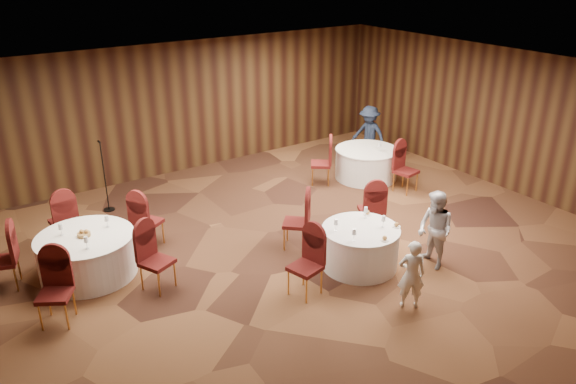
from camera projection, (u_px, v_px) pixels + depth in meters
ground at (285, 252)px, 10.46m from camera, size 12.00×12.00×0.00m
room_shell at (285, 153)px, 9.67m from camera, size 12.00×12.00×12.00m
table_main at (360, 247)px, 9.86m from camera, size 1.36×1.36×0.74m
table_left at (87, 255)px, 9.61m from camera, size 1.64×1.64×0.74m
table_right at (366, 163)px, 13.70m from camera, size 1.53×1.53×0.74m
chairs_main at (326, 231)px, 10.14m from camera, size 3.00×2.08×1.00m
chairs_left at (87, 250)px, 9.53m from camera, size 3.19×3.05×1.00m
chairs_right at (363, 167)px, 13.10m from camera, size 1.99×2.16×1.00m
tabletop_main at (371, 223)px, 9.70m from camera, size 1.07×1.05×0.22m
tabletop_left at (84, 232)px, 9.42m from camera, size 0.81×0.78×0.22m
tabletop_right at (380, 145)px, 13.37m from camera, size 0.08×0.08×0.22m
mic_stand at (107, 191)px, 11.96m from camera, size 0.24×0.24×1.56m
woman_a at (412, 274)px, 8.65m from camera, size 0.51×0.47×1.16m
woman_b at (435, 230)px, 9.74m from camera, size 0.63×0.75×1.41m
man_c at (369, 134)px, 14.63m from camera, size 0.81×1.08×1.49m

